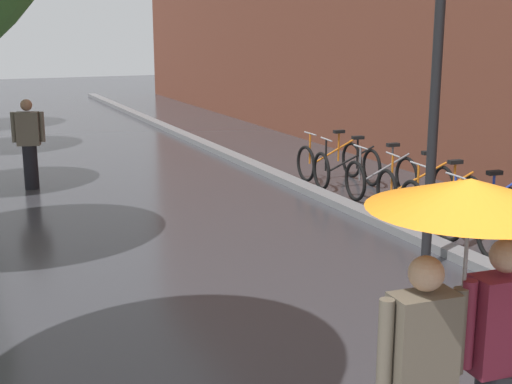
{
  "coord_description": "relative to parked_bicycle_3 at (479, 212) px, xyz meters",
  "views": [
    {
      "loc": [
        -2.7,
        -2.4,
        2.92
      ],
      "look_at": [
        0.02,
        3.68,
        1.35
      ],
      "focal_mm": 49.42,
      "sensor_mm": 36.0,
      "label": 1
    }
  ],
  "objects": [
    {
      "name": "street_lamp_post",
      "position": [
        -1.46,
        -0.72,
        2.12
      ],
      "size": [
        0.24,
        0.24,
        4.26
      ],
      "color": "black",
      "rests_on": "ground"
    },
    {
      "name": "kerb_strip",
      "position": [
        -0.86,
        4.97,
        -0.32
      ],
      "size": [
        0.3,
        36.0,
        0.12
      ],
      "primitive_type": "cube",
      "color": "slate",
      "rests_on": "ground"
    },
    {
      "name": "parked_bicycle_3",
      "position": [
        0.0,
        0.0,
        0.0
      ],
      "size": [
        1.13,
        0.79,
        0.96
      ],
      "color": "black",
      "rests_on": "ground"
    },
    {
      "name": "parked_bicycle_8",
      "position": [
        0.03,
        4.27,
        0.0
      ],
      "size": [
        1.08,
        0.7,
        0.96
      ],
      "color": "black",
      "rests_on": "ground"
    },
    {
      "name": "parked_bicycle_6",
      "position": [
        0.08,
        2.55,
        0.0
      ],
      "size": [
        1.12,
        0.76,
        0.96
      ],
      "color": "black",
      "rests_on": "ground"
    },
    {
      "name": "parked_bicycle_5",
      "position": [
        0.16,
        1.68,
        0.0
      ],
      "size": [
        1.17,
        0.85,
        0.96
      ],
      "color": "black",
      "rests_on": "ground"
    },
    {
      "name": "pedestrian_walking_midground",
      "position": [
        -5.37,
        5.81,
        0.46
      ],
      "size": [
        0.57,
        0.33,
        1.65
      ],
      "color": "black",
      "rests_on": "ground"
    },
    {
      "name": "parked_bicycle_4",
      "position": [
        0.03,
        0.87,
        0.0
      ],
      "size": [
        1.14,
        0.79,
        0.96
      ],
      "color": "black",
      "rests_on": "ground"
    },
    {
      "name": "couple_under_umbrella",
      "position": [
        -4.01,
        -4.34,
        1.05
      ],
      "size": [
        1.21,
        1.21,
        2.07
      ],
      "color": "#1E233D",
      "rests_on": "ground"
    },
    {
      "name": "parked_bicycle_7",
      "position": [
        -0.04,
        3.5,
        0.0
      ],
      "size": [
        1.14,
        0.8,
        0.96
      ],
      "color": "black",
      "rests_on": "ground"
    }
  ]
}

